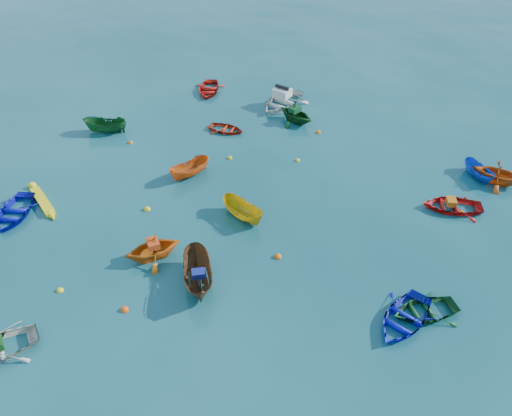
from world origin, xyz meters
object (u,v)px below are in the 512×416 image
(dinghy_blue_sw, at_px, (15,216))
(kayak_yellow, at_px, (43,203))
(motorboat_white, at_px, (282,105))
(dinghy_blue_se, at_px, (403,322))

(dinghy_blue_sw, xyz_separation_m, kayak_yellow, (0.75, 1.44, 0.00))
(dinghy_blue_sw, xyz_separation_m, motorboat_white, (9.72, 17.51, 0.00))
(dinghy_blue_sw, bearing_deg, dinghy_blue_se, -16.61)
(dinghy_blue_se, distance_m, motorboat_white, 20.84)
(kayak_yellow, relative_size, motorboat_white, 0.84)
(motorboat_white, bearing_deg, dinghy_blue_se, -42.76)
(dinghy_blue_sw, distance_m, kayak_yellow, 1.62)
(dinghy_blue_se, relative_size, kayak_yellow, 0.94)
(dinghy_blue_se, distance_m, kayak_yellow, 20.17)
(dinghy_blue_sw, distance_m, dinghy_blue_se, 20.86)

